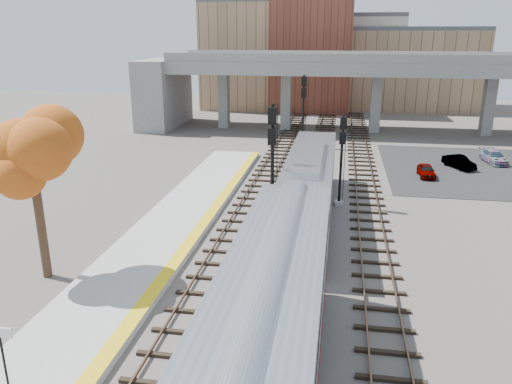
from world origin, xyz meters
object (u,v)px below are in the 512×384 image
(locomotive, at_px, (309,184))
(signal_mast_mid, at_px, (341,163))
(car_a, at_px, (426,171))
(tree, at_px, (31,156))
(signal_mast_near, at_px, (272,168))
(signal_mast_far, at_px, (303,111))
(car_b, at_px, (459,162))
(car_c, at_px, (494,157))

(locomotive, xyz_separation_m, signal_mast_mid, (2.00, 2.74, 0.81))
(signal_mast_mid, bearing_deg, car_a, 49.93)
(tree, distance_m, car_a, 31.38)
(signal_mast_near, xyz_separation_m, car_a, (11.33, 13.97, -3.44))
(signal_mast_mid, height_order, signal_mast_far, signal_mast_far)
(locomotive, xyz_separation_m, car_b, (12.58, 14.74, -1.67))
(signal_mast_mid, bearing_deg, tree, -136.98)
(signal_mast_near, bearing_deg, signal_mast_far, 90.00)
(car_b, bearing_deg, signal_mast_mid, -158.69)
(locomotive, height_order, signal_mast_far, signal_mast_far)
(car_a, bearing_deg, tree, -135.93)
(car_a, distance_m, car_c, 9.23)
(tree, distance_m, car_b, 36.07)
(signal_mast_mid, xyz_separation_m, signal_mast_far, (-4.10, 18.86, 0.74))
(signal_mast_near, height_order, car_a, signal_mast_near)
(signal_mast_near, distance_m, signal_mast_far, 24.24)
(signal_mast_mid, bearing_deg, car_c, 45.77)
(tree, height_order, car_c, tree)
(signal_mast_mid, relative_size, tree, 0.77)
(signal_mast_far, xyz_separation_m, car_a, (11.33, -10.27, -3.26))
(car_b, bearing_deg, car_a, -161.83)
(signal_mast_mid, distance_m, car_b, 16.19)
(car_b, height_order, car_c, car_b)
(signal_mast_near, xyz_separation_m, signal_mast_far, (0.00, 24.24, -0.18))
(tree, height_order, car_a, tree)
(signal_mast_far, distance_m, car_c, 19.09)
(signal_mast_mid, relative_size, car_b, 1.88)
(car_a, distance_m, car_b, 4.77)
(signal_mast_mid, relative_size, car_c, 1.67)
(signal_mast_mid, distance_m, tree, 19.93)
(locomotive, height_order, car_a, locomotive)
(car_c, bearing_deg, car_a, -148.05)
(car_a, relative_size, car_c, 0.81)
(locomotive, distance_m, signal_mast_far, 21.76)
(tree, bearing_deg, locomotive, 40.77)
(signal_mast_near, height_order, signal_mast_far, signal_mast_near)
(signal_mast_near, relative_size, tree, 0.93)
(signal_mast_far, xyz_separation_m, car_c, (18.33, -4.24, -3.23))
(signal_mast_mid, relative_size, car_a, 2.07)
(locomotive, bearing_deg, tree, -139.23)
(car_c, bearing_deg, tree, -144.34)
(signal_mast_far, xyz_separation_m, car_b, (14.68, -6.87, -3.22))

